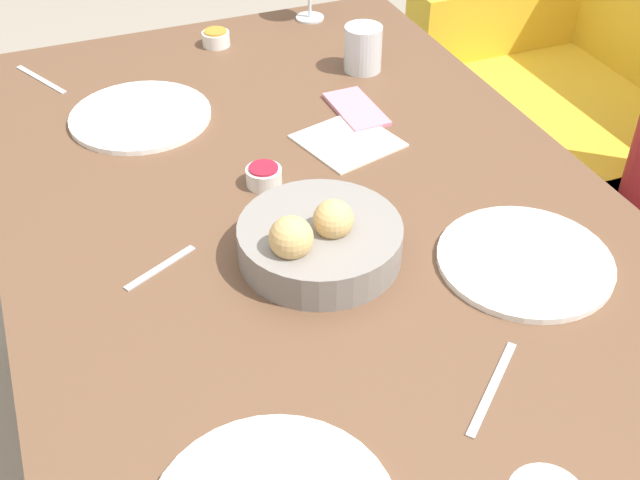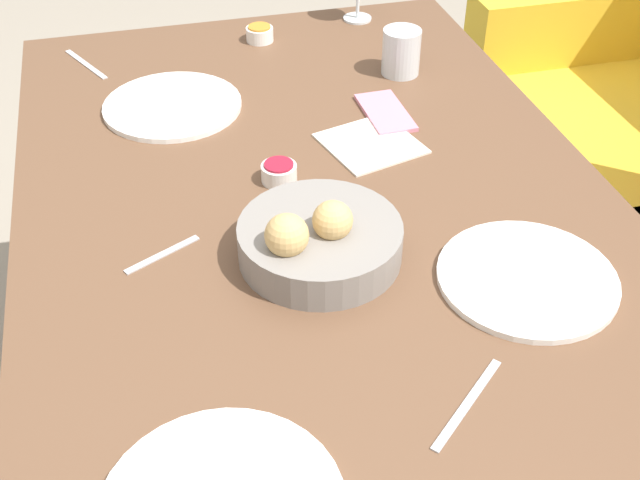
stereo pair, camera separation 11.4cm
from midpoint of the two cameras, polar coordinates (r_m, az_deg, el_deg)
dining_table at (r=1.29m, az=-2.52°, el=-1.71°), size 1.57×0.94×0.75m
bread_basket at (r=1.14m, az=-2.95°, el=-0.11°), size 0.24×0.24×0.10m
plate_near_left at (r=1.53m, az=-14.78°, el=8.46°), size 0.26×0.26×0.01m
plate_far_center at (r=1.17m, az=11.69°, el=-1.57°), size 0.25×0.25×0.01m
water_tumbler at (r=1.64m, az=1.04°, el=13.41°), size 0.08×0.08×0.09m
jam_bowl_berry at (r=1.31m, az=-6.53°, el=4.46°), size 0.06×0.06×0.03m
jam_bowl_honey at (r=1.78m, az=-9.30°, el=13.93°), size 0.06×0.06×0.03m
fork_silver at (r=0.99m, az=8.92°, el=-10.50°), size 0.12×0.13×0.00m
knife_silver at (r=1.73m, az=-21.09°, el=10.56°), size 0.15×0.08×0.00m
spoon_coffee at (r=1.17m, az=-14.04°, el=-2.03°), size 0.07×0.11×0.00m
napkin at (r=1.41m, az=-0.33°, el=6.99°), size 0.19×0.19×0.00m
cell_phone at (r=1.51m, az=0.40°, el=9.22°), size 0.15×0.08×0.01m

